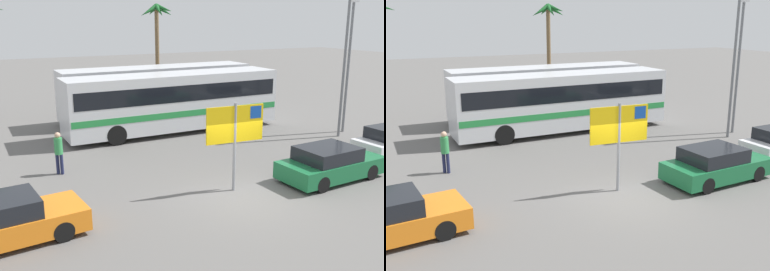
# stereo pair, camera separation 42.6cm
# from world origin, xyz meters

# --- Properties ---
(ground) EXTENTS (120.00, 120.00, 0.00)m
(ground) POSITION_xyz_m (0.00, 0.00, 0.00)
(ground) COLOR #605E5B
(bus_front_coach) EXTENTS (11.73, 2.43, 3.17)m
(bus_front_coach) POSITION_xyz_m (1.81, 9.37, 1.78)
(bus_front_coach) COLOR silver
(bus_front_coach) RESTS_ON ground
(bus_rear_coach) EXTENTS (11.73, 2.43, 3.17)m
(bus_rear_coach) POSITION_xyz_m (2.35, 12.92, 1.78)
(bus_rear_coach) COLOR silver
(bus_rear_coach) RESTS_ON ground
(ferry_sign) EXTENTS (2.20, 0.24, 3.20)m
(ferry_sign) POSITION_xyz_m (0.10, 0.70, 2.33)
(ferry_sign) COLOR gray
(ferry_sign) RESTS_ON ground
(car_orange) EXTENTS (4.39, 2.12, 1.32)m
(car_orange) POSITION_xyz_m (-7.65, 0.32, 0.64)
(car_orange) COLOR orange
(car_orange) RESTS_ON ground
(car_green) EXTENTS (4.28, 2.02, 1.32)m
(car_green) POSITION_xyz_m (3.92, -0.07, 0.64)
(car_green) COLOR #196638
(car_green) RESTS_ON ground
(pedestrian_near_sign) EXTENTS (0.32, 0.32, 1.71)m
(pedestrian_near_sign) POSITION_xyz_m (-5.14, 5.34, 1.01)
(pedestrian_near_sign) COLOR #1E2347
(pedestrian_near_sign) RESTS_ON ground
(lamp_post_left_side) EXTENTS (0.56, 0.20, 6.97)m
(lamp_post_left_side) POSITION_xyz_m (10.00, 5.16, 3.81)
(lamp_post_left_side) COLOR slate
(lamp_post_left_side) RESTS_ON ground
(lamp_post_right_side) EXTENTS (0.56, 0.20, 7.54)m
(lamp_post_right_side) POSITION_xyz_m (9.05, 4.54, 4.10)
(lamp_post_right_side) COLOR slate
(lamp_post_right_side) RESTS_ON ground
(palm_tree_seaside) EXTENTS (2.75, 2.84, 7.09)m
(palm_tree_seaside) POSITION_xyz_m (5.94, 21.15, 5.74)
(palm_tree_seaside) COLOR brown
(palm_tree_seaside) RESTS_ON ground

